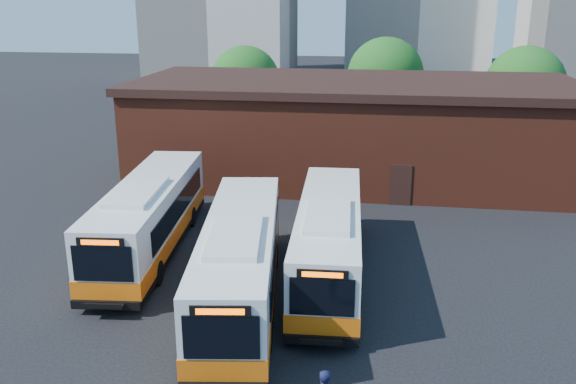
# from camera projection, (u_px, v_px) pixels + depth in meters

# --- Properties ---
(ground) EXTENTS (220.00, 220.00, 0.00)m
(ground) POSITION_uv_depth(u_px,v_px,m) (327.00, 321.00, 22.56)
(ground) COLOR black
(bus_west) EXTENTS (3.84, 13.16, 3.54)m
(bus_west) POSITION_uv_depth(u_px,v_px,m) (149.00, 219.00, 28.42)
(bus_west) COLOR white
(bus_west) RESTS_ON ground
(bus_midwest) EXTENTS (4.37, 13.11, 3.52)m
(bus_midwest) POSITION_uv_depth(u_px,v_px,m) (240.00, 265.00, 23.55)
(bus_midwest) COLOR white
(bus_midwest) RESTS_ON ground
(bus_mideast) EXTENTS (3.14, 12.57, 3.39)m
(bus_mideast) POSITION_uv_depth(u_px,v_px,m) (329.00, 242.00, 25.84)
(bus_mideast) COLOR white
(bus_mideast) RESTS_ON ground
(depot_building) EXTENTS (28.60, 12.60, 6.40)m
(depot_building) POSITION_uv_depth(u_px,v_px,m) (354.00, 128.00, 40.43)
(depot_building) COLOR maroon
(depot_building) RESTS_ON ground
(tree_west) EXTENTS (6.00, 6.00, 7.65)m
(tree_west) POSITION_uv_depth(u_px,v_px,m) (245.00, 81.00, 52.73)
(tree_west) COLOR #382314
(tree_west) RESTS_ON ground
(tree_mid) EXTENTS (6.56, 6.56, 8.36)m
(tree_mid) POSITION_uv_depth(u_px,v_px,m) (385.00, 75.00, 52.79)
(tree_mid) COLOR #382314
(tree_mid) RESTS_ON ground
(tree_east) EXTENTS (6.24, 6.24, 7.96)m
(tree_east) POSITION_uv_depth(u_px,v_px,m) (525.00, 85.00, 48.49)
(tree_east) COLOR #382314
(tree_east) RESTS_ON ground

